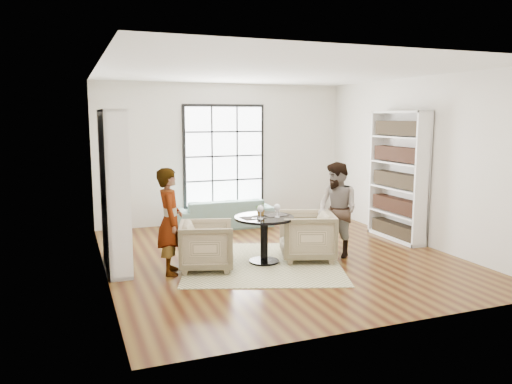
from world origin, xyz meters
name	(u,v)px	position (x,y,z in m)	size (l,w,h in m)	color
ground	(278,256)	(0.00, 0.00, 0.00)	(6.00, 6.00, 0.00)	brown
room_shell	(266,177)	(0.00, 0.54, 1.26)	(6.00, 6.01, 6.00)	silver
rug	(263,263)	(-0.38, -0.28, 0.01)	(2.39, 2.39, 0.01)	beige
pedestal_table	(264,229)	(-0.36, -0.27, 0.54)	(0.93, 0.93, 0.75)	black
sofa	(223,213)	(-0.21, 2.45, 0.30)	(2.05, 0.80, 0.60)	slate
armchair_left	(207,246)	(-1.29, -0.27, 0.37)	(0.78, 0.80, 0.73)	tan
armchair_right	(307,236)	(0.36, -0.33, 0.39)	(0.83, 0.86, 0.78)	tan
person_left	(170,221)	(-1.84, -0.27, 0.78)	(0.57, 0.38, 1.57)	gray
person_right	(337,210)	(0.91, -0.33, 0.78)	(0.76, 0.59, 1.56)	gray
placemat_left	(253,218)	(-0.56, -0.30, 0.75)	(0.34, 0.26, 0.01)	#272422
placemat_right	(275,215)	(-0.15, -0.23, 0.75)	(0.34, 0.26, 0.01)	#272422
cutlery_left	(253,217)	(-0.56, -0.30, 0.76)	(0.14, 0.22, 0.01)	silver
cutlery_right	(275,215)	(-0.15, -0.23, 0.76)	(0.14, 0.22, 0.01)	silver
wine_glass_left	(261,209)	(-0.48, -0.43, 0.90)	(0.10, 0.10, 0.21)	silver
wine_glass_right	(277,208)	(-0.19, -0.39, 0.90)	(0.10, 0.10, 0.21)	silver
flower_centerpiece	(261,209)	(-0.38, -0.20, 0.85)	(0.20, 0.17, 0.22)	gray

